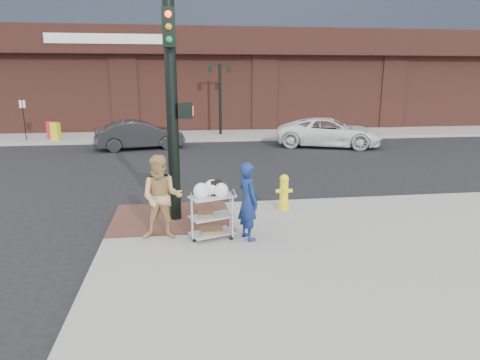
{
  "coord_description": "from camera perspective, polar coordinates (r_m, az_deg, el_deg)",
  "views": [
    {
      "loc": [
        -0.32,
        -9.01,
        3.45
      ],
      "look_at": [
        0.93,
        -0.02,
        1.25
      ],
      "focal_mm": 32.0,
      "sensor_mm": 36.0,
      "label": 1
    }
  ],
  "objects": [
    {
      "name": "ground",
      "position": [
        9.66,
        -5.53,
        -7.38
      ],
      "size": [
        220.0,
        220.0,
        0.0
      ],
      "primitive_type": "plane",
      "color": "black",
      "rests_on": "ground"
    },
    {
      "name": "sidewalk_far",
      "position": [
        43.1,
        9.53,
        8.95
      ],
      "size": [
        65.0,
        36.0,
        0.15
      ],
      "primitive_type": "cube",
      "color": "gray",
      "rests_on": "ground"
    },
    {
      "name": "brick_curb_ramp",
      "position": [
        10.45,
        -9.07,
        -4.93
      ],
      "size": [
        2.8,
        2.4,
        0.01
      ],
      "primitive_type": "cube",
      "color": "#4D2B24",
      "rests_on": "sidewalk_near"
    },
    {
      "name": "lamp_post",
      "position": [
        25.13,
        -2.67,
        11.72
      ],
      "size": [
        1.32,
        0.22,
        4.0
      ],
      "color": "black",
      "rests_on": "sidewalk_far"
    },
    {
      "name": "parking_sign",
      "position": [
        25.46,
        -26.85,
        7.22
      ],
      "size": [
        0.05,
        0.05,
        2.2
      ],
      "primitive_type": "cylinder",
      "color": "black",
      "rests_on": "sidewalk_far"
    },
    {
      "name": "traffic_signal_pole",
      "position": [
        9.8,
        -8.94,
        9.84
      ],
      "size": [
        0.61,
        0.51,
        5.0
      ],
      "color": "black",
      "rests_on": "sidewalk_near"
    },
    {
      "name": "woman_blue",
      "position": [
        8.77,
        1.08,
        -2.83
      ],
      "size": [
        0.57,
        0.69,
        1.63
      ],
      "primitive_type": "imported",
      "rotation": [
        0.0,
        0.0,
        1.91
      ],
      "color": "navy",
      "rests_on": "sidewalk_near"
    },
    {
      "name": "pedestrian_tan",
      "position": [
        8.92,
        -10.39,
        -2.32
      ],
      "size": [
        0.93,
        0.76,
        1.77
      ],
      "primitive_type": "imported",
      "rotation": [
        0.0,
        0.0,
        -0.12
      ],
      "color": "tan",
      "rests_on": "sidewalk_near"
    },
    {
      "name": "sedan_dark",
      "position": [
        21.47,
        -13.27,
        5.89
      ],
      "size": [
        4.44,
        2.39,
        1.39
      ],
      "primitive_type": "imported",
      "rotation": [
        0.0,
        0.0,
        1.8
      ],
      "color": "black",
      "rests_on": "ground"
    },
    {
      "name": "minivan_white",
      "position": [
        22.08,
        11.8,
        6.23
      ],
      "size": [
        5.67,
        4.03,
        1.44
      ],
      "primitive_type": "imported",
      "rotation": [
        0.0,
        0.0,
        1.21
      ],
      "color": "white",
      "rests_on": "ground"
    },
    {
      "name": "utility_cart",
      "position": [
        8.91,
        -3.78,
        -4.34
      ],
      "size": [
        1.0,
        0.77,
        1.23
      ],
      "color": "#A8A8AD",
      "rests_on": "sidewalk_near"
    },
    {
      "name": "fire_hydrant",
      "position": [
        10.9,
        5.88,
        -1.53
      ],
      "size": [
        0.43,
        0.3,
        0.91
      ],
      "color": "yellow",
      "rests_on": "sidewalk_near"
    },
    {
      "name": "newsbox_red",
      "position": [
        25.7,
        -23.91,
        6.14
      ],
      "size": [
        0.41,
        0.37,
        0.93
      ],
      "primitive_type": "cube",
      "rotation": [
        0.0,
        0.0,
        0.05
      ],
      "color": "red",
      "rests_on": "sidewalk_far"
    },
    {
      "name": "newsbox_yellow",
      "position": [
        24.86,
        -23.38,
        5.98
      ],
      "size": [
        0.47,
        0.45,
        0.94
      ],
      "primitive_type": "cube",
      "rotation": [
        0.0,
        0.0,
        -0.26
      ],
      "color": "gold",
      "rests_on": "sidewalk_far"
    }
  ]
}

